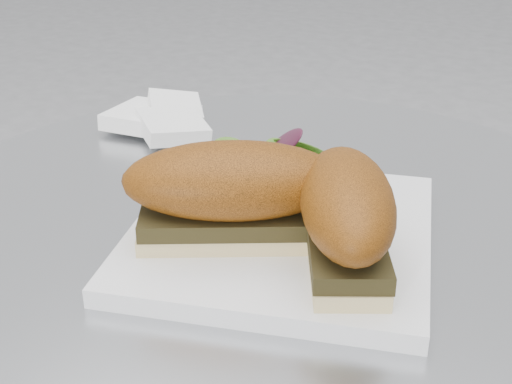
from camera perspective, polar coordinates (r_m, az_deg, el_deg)
plate at (r=0.60m, az=2.00°, el=-3.44°), size 0.29×0.29×0.02m
sandwich_left at (r=0.56m, az=-1.83°, el=0.12°), size 0.19×0.15×0.08m
sandwich_right at (r=0.53m, az=7.25°, el=-1.66°), size 0.12×0.17×0.08m
salad at (r=0.65m, az=1.56°, el=2.69°), size 0.12×0.12×0.05m
napkin at (r=0.82m, az=-7.52°, el=5.27°), size 0.14×0.14×0.02m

